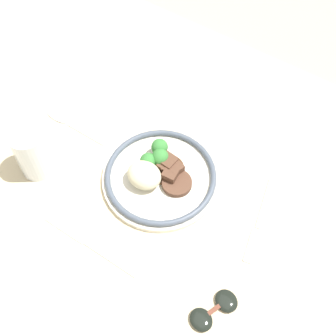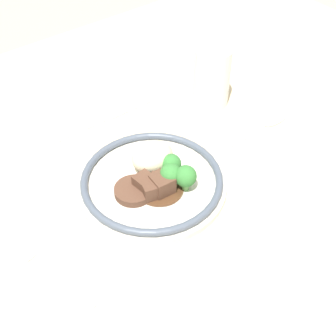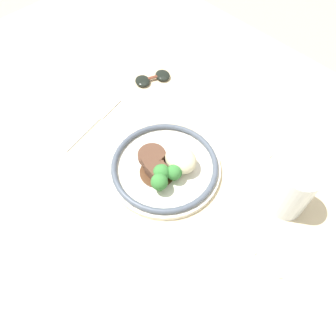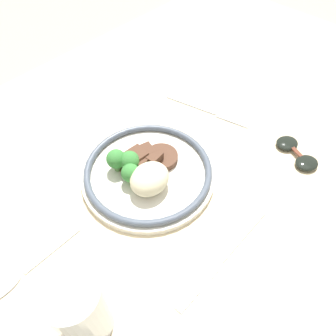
% 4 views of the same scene
% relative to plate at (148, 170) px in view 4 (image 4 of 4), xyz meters
% --- Properties ---
extents(ground_plane, '(8.00, 8.00, 0.00)m').
position_rel_plate_xyz_m(ground_plane, '(0.00, 0.05, -0.06)').
color(ground_plane, tan).
extents(dining_table, '(1.52, 0.99, 0.05)m').
position_rel_plate_xyz_m(dining_table, '(0.00, 0.05, -0.04)').
color(dining_table, beige).
rests_on(dining_table, ground).
extents(plate, '(0.24, 0.24, 0.06)m').
position_rel_plate_xyz_m(plate, '(0.00, 0.00, 0.00)').
color(plate, silver).
rests_on(plate, dining_table).
extents(juice_glass, '(0.07, 0.07, 0.12)m').
position_rel_plate_xyz_m(juice_glass, '(0.23, 0.12, 0.04)').
color(juice_glass, orange).
rests_on(juice_glass, dining_table).
extents(fork, '(0.06, 0.19, 0.00)m').
position_rel_plate_xyz_m(fork, '(-0.22, -0.01, -0.02)').
color(fork, silver).
rests_on(fork, dining_table).
extents(knife, '(0.21, 0.01, 0.00)m').
position_rel_plate_xyz_m(knife, '(0.04, 0.20, -0.02)').
color(knife, silver).
rests_on(knife, dining_table).
extents(spoon, '(0.16, 0.02, 0.01)m').
position_rel_plate_xyz_m(spoon, '(0.26, -0.01, -0.02)').
color(spoon, silver).
rests_on(spoon, dining_table).
extents(sunglasses, '(0.07, 0.10, 0.01)m').
position_rel_plate_xyz_m(sunglasses, '(-0.23, 0.17, -0.01)').
color(sunglasses, black).
rests_on(sunglasses, dining_table).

